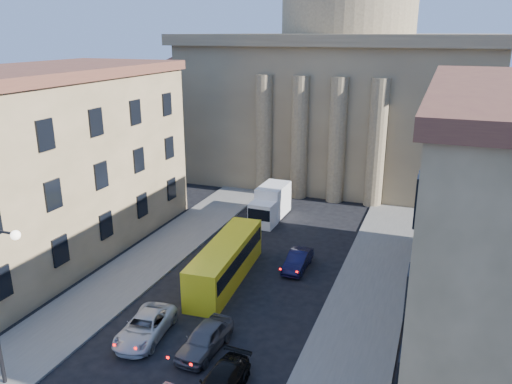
% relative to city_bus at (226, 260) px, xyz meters
% --- Properties ---
extents(sidewalk_left, '(5.00, 60.00, 0.15)m').
position_rel_city_bus_xyz_m(sidewalk_left, '(-6.98, -4.35, -1.49)').
color(sidewalk_left, '#625F59').
rests_on(sidewalk_left, ground).
extents(sidewalk_right, '(5.00, 60.00, 0.15)m').
position_rel_city_bus_xyz_m(sidewalk_right, '(10.02, -4.35, -1.49)').
color(sidewalk_right, '#625F59').
rests_on(sidewalk_right, ground).
extents(church, '(68.02, 28.76, 36.60)m').
position_rel_city_bus_xyz_m(church, '(1.52, 33.12, 10.32)').
color(church, '#766348').
rests_on(church, ground).
extents(building_left, '(11.60, 26.60, 14.70)m').
position_rel_city_bus_xyz_m(building_left, '(-15.48, -0.35, 5.86)').
color(building_left, tan).
rests_on(building_left, ground).
extents(car_left_mid, '(2.85, 5.19, 1.38)m').
position_rel_city_bus_xyz_m(car_left_mid, '(-1.54, -8.23, -0.87)').
color(car_left_mid, silver).
rests_on(car_left_mid, ground).
extents(car_right_mid, '(2.01, 4.54, 1.30)m').
position_rel_city_bus_xyz_m(car_right_mid, '(4.64, -11.13, -0.91)').
color(car_right_mid, black).
rests_on(car_right_mid, ground).
extents(car_right_far, '(2.04, 4.55, 1.52)m').
position_rel_city_bus_xyz_m(car_right_far, '(2.32, -8.14, -0.80)').
color(car_right_far, '#49494E').
rests_on(car_right_far, ground).
extents(car_right_distant, '(1.45, 4.12, 1.35)m').
position_rel_city_bus_xyz_m(car_right_distant, '(4.36, 3.58, -0.88)').
color(car_right_distant, black).
rests_on(car_right_distant, ground).
extents(city_bus, '(3.10, 10.45, 2.91)m').
position_rel_city_bus_xyz_m(city_bus, '(0.00, 0.00, 0.00)').
color(city_bus, yellow).
rests_on(city_bus, ground).
extents(box_truck, '(2.41, 5.87, 3.20)m').
position_rel_city_bus_xyz_m(box_truck, '(-1.06, 12.80, -0.05)').
color(box_truck, white).
rests_on(box_truck, ground).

